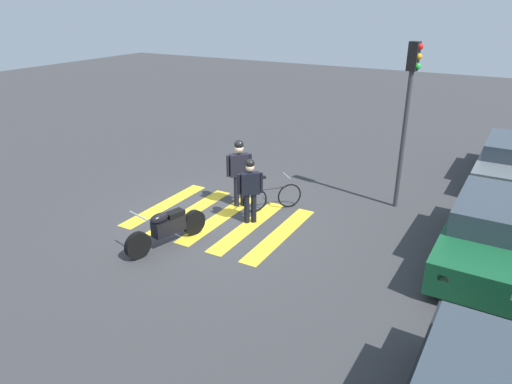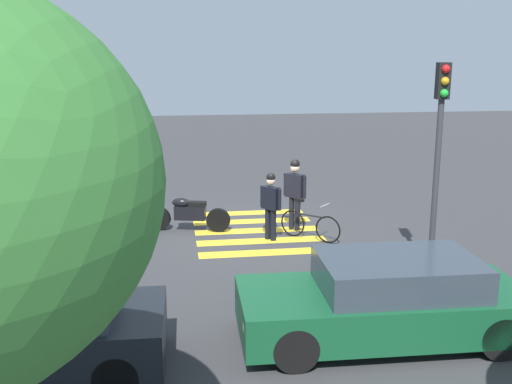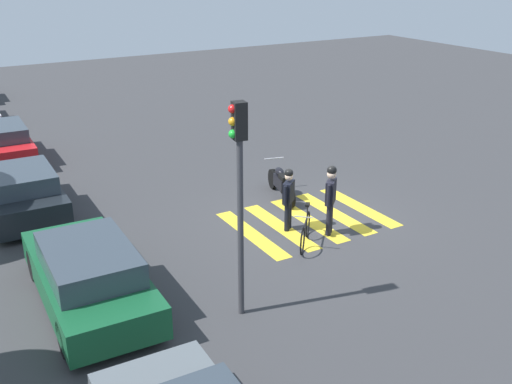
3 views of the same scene
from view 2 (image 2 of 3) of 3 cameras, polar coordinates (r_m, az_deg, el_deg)
ground_plane at (r=15.83m, az=0.05°, el=-3.68°), size 60.00×60.00×0.00m
police_motorcycle at (r=15.80m, az=-6.42°, el=-2.09°), size 2.17×0.82×1.03m
leaning_bicycle at (r=15.06m, az=5.12°, el=-3.12°), size 1.27×1.16×1.00m
officer_on_foot at (r=15.68m, az=3.69°, el=0.33°), size 0.51×0.54×1.89m
officer_by_motorcycle at (r=14.83m, az=1.40°, el=-0.93°), size 0.45×0.52×1.71m
crosswalk_stripes at (r=15.83m, az=0.05°, el=-3.66°), size 3.23×4.05×0.01m
car_green_compact at (r=10.07m, az=12.25°, el=-10.01°), size 4.68×2.01×1.39m
car_black_suv at (r=9.47m, az=-20.85°, el=-12.18°), size 4.05×1.94×1.39m
traffic_light_pole at (r=12.45m, az=16.97°, el=4.97°), size 0.27×0.34×4.38m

